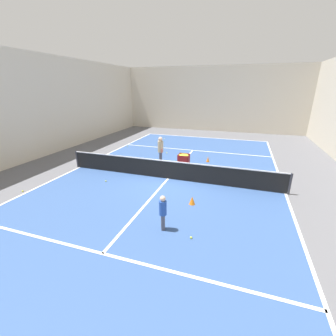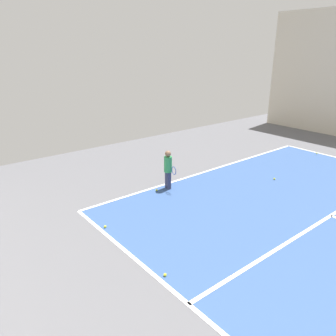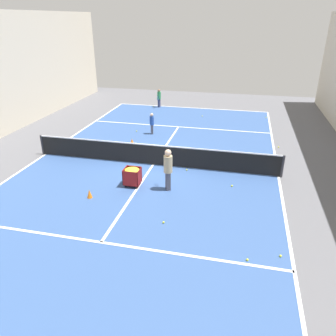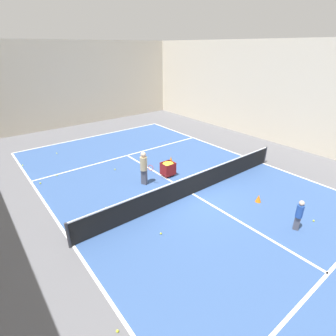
% 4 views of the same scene
% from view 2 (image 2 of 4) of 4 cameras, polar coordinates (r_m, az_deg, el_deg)
% --- Properties ---
extents(line_baseline_near, '(11.05, 0.10, 0.00)m').
position_cam_2_polar(line_baseline_near, '(13.01, 7.33, -0.39)').
color(line_baseline_near, white).
rests_on(line_baseline_near, ground).
extents(line_service_near, '(11.05, 0.10, 0.00)m').
position_cam_2_polar(line_service_near, '(10.58, 26.49, -7.43)').
color(line_service_near, white).
rests_on(line_service_near, ground).
extents(player_near_baseline, '(0.31, 0.62, 1.35)m').
position_cam_2_polar(player_near_baseline, '(10.98, 0.03, 0.14)').
color(player_near_baseline, '#2D3351').
rests_on(player_near_baseline, ground).
extents(tennis_ball_2, '(0.07, 0.07, 0.07)m').
position_cam_2_polar(tennis_ball_2, '(7.24, -0.51, -18.09)').
color(tennis_ball_2, yellow).
rests_on(tennis_ball_2, ground).
extents(tennis_ball_3, '(0.07, 0.07, 0.07)m').
position_cam_2_polar(tennis_ball_3, '(16.41, 24.49, 2.37)').
color(tennis_ball_3, yellow).
rests_on(tennis_ball_3, ground).
extents(tennis_ball_9, '(0.07, 0.07, 0.07)m').
position_cam_2_polar(tennis_ball_9, '(11.05, -1.99, -3.85)').
color(tennis_ball_9, yellow).
rests_on(tennis_ball_9, ground).
extents(tennis_ball_12, '(0.07, 0.07, 0.07)m').
position_cam_2_polar(tennis_ball_12, '(12.59, 18.04, -1.80)').
color(tennis_ball_12, yellow).
rests_on(tennis_ball_12, ground).
extents(tennis_ball_14, '(0.07, 0.07, 0.07)m').
position_cam_2_polar(tennis_ball_14, '(9.05, -10.88, -9.98)').
color(tennis_ball_14, yellow).
rests_on(tennis_ball_14, ground).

